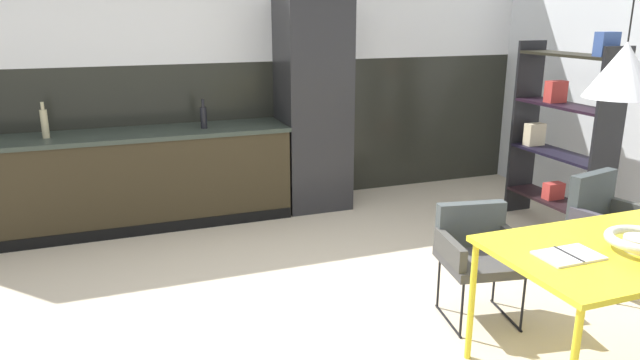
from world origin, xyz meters
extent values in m
plane|color=beige|center=(0.00, 0.00, 0.00)|extent=(8.52, 8.52, 0.00)
cube|color=black|center=(0.00, 2.93, 0.72)|extent=(6.55, 0.12, 1.45)
cube|color=#2F2717|center=(-1.41, 2.57, 0.42)|extent=(3.43, 0.60, 0.84)
cube|color=#303931|center=(-1.41, 2.57, 0.86)|extent=(3.46, 0.63, 0.04)
cube|color=black|center=(-1.41, 2.26, 0.05)|extent=(3.43, 0.01, 0.10)
cube|color=#232326|center=(0.64, 2.57, 1.02)|extent=(0.64, 0.60, 2.05)
cylinder|color=yellow|center=(0.53, -0.37, 0.36)|extent=(0.04, 0.04, 0.72)
cube|color=#3E3E3E|center=(2.01, 0.06, 0.42)|extent=(0.57, 0.56, 0.06)
cube|color=#373E3F|center=(1.96, 0.25, 0.63)|extent=(0.46, 0.18, 0.36)
cube|color=#3F423D|center=(2.22, 0.11, 0.52)|extent=(0.14, 0.41, 0.14)
cube|color=#3D3A43|center=(1.79, 0.01, 0.52)|extent=(0.14, 0.41, 0.14)
cylinder|color=black|center=(1.86, -0.17, 0.20)|extent=(0.02, 0.02, 0.39)
cylinder|color=black|center=(2.16, 0.29, 0.20)|extent=(0.02, 0.02, 0.39)
cylinder|color=black|center=(1.77, 0.20, 0.20)|extent=(0.02, 0.02, 0.39)
cylinder|color=black|center=(2.20, 0.10, 0.01)|extent=(0.11, 0.41, 0.02)
cylinder|color=black|center=(1.81, 0.01, 0.01)|extent=(0.11, 0.41, 0.02)
cube|color=#3E3E3E|center=(0.84, -0.02, 0.41)|extent=(0.55, 0.54, 0.06)
cube|color=#3E4445|center=(0.88, 0.18, 0.58)|extent=(0.46, 0.16, 0.29)
cube|color=#3E3E3A|center=(1.06, -0.06, 0.51)|extent=(0.12, 0.42, 0.14)
cube|color=#42413D|center=(0.63, 0.02, 0.51)|extent=(0.12, 0.42, 0.14)
cylinder|color=black|center=(1.01, -0.24, 0.19)|extent=(0.02, 0.02, 0.38)
cylinder|color=black|center=(0.61, -0.17, 0.19)|extent=(0.02, 0.02, 0.38)
cylinder|color=black|center=(1.07, 0.13, 0.19)|extent=(0.02, 0.02, 0.38)
cylinder|color=black|center=(0.68, 0.20, 0.19)|extent=(0.02, 0.02, 0.38)
cylinder|color=black|center=(1.04, -0.06, 0.01)|extent=(0.09, 0.41, 0.02)
cylinder|color=black|center=(0.65, 0.01, 0.01)|extent=(0.09, 0.41, 0.02)
cylinder|color=silver|center=(1.20, -0.82, 0.78)|extent=(0.16, 0.16, 0.07)
torus|color=beige|center=(1.20, -0.82, 0.81)|extent=(0.34, 0.34, 0.05)
cube|color=white|center=(0.73, -0.75, 0.75)|extent=(0.15, 0.20, 0.01)
cube|color=white|center=(0.88, -0.75, 0.75)|extent=(0.15, 0.20, 0.01)
cube|color=#262628|center=(0.81, -0.75, 0.76)|extent=(0.01, 0.21, 0.00)
cylinder|color=tan|center=(-1.79, 2.56, 1.00)|extent=(0.06, 0.06, 0.24)
cylinder|color=tan|center=(-1.79, 2.56, 1.16)|extent=(0.03, 0.03, 0.06)
cylinder|color=black|center=(-0.45, 2.53, 0.98)|extent=(0.06, 0.06, 0.20)
cylinder|color=black|center=(-0.45, 2.53, 1.12)|extent=(0.03, 0.03, 0.07)
cube|color=black|center=(2.50, 1.68, 0.83)|extent=(0.30, 0.03, 1.67)
cube|color=black|center=(2.50, 0.69, 0.83)|extent=(0.30, 0.03, 1.67)
cube|color=black|center=(2.50, 1.19, 0.25)|extent=(0.30, 0.98, 0.02)
cube|color=#B73833|center=(2.50, 1.21, 0.34)|extent=(0.18, 0.10, 0.15)
cube|color=black|center=(2.50, 1.19, 0.69)|extent=(0.30, 0.98, 0.02)
cube|color=beige|center=(2.50, 1.54, 0.80)|extent=(0.18, 0.10, 0.21)
cube|color=black|center=(2.50, 1.19, 1.13)|extent=(0.30, 0.98, 0.02)
cube|color=#B73833|center=(2.50, 1.32, 1.24)|extent=(0.18, 0.10, 0.19)
cube|color=black|center=(2.50, 1.19, 1.57)|extent=(0.30, 0.98, 0.02)
cube|color=#334C8C|center=(2.50, 0.82, 1.67)|extent=(0.18, 0.10, 0.19)
cone|color=silver|center=(1.02, -0.73, 1.66)|extent=(0.35, 0.35, 0.26)
camera|label=1|loc=(-1.29, -2.84, 1.92)|focal=32.69mm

